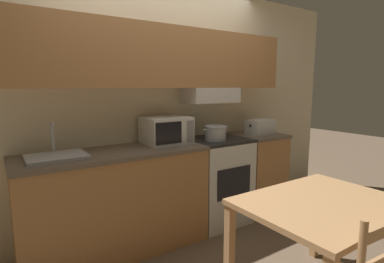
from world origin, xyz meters
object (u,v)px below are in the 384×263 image
(stove_range, at_px, (216,180))
(dining_table, at_px, (323,216))
(microwave, at_px, (166,130))
(cooking_pot, at_px, (215,133))
(toaster, at_px, (260,127))
(sink_basin, at_px, (56,156))

(stove_range, height_order, dining_table, stove_range)
(stove_range, xyz_separation_m, microwave, (-0.58, 0.08, 0.59))
(cooking_pot, height_order, microwave, microwave)
(toaster, bearing_deg, sink_basin, 179.36)
(microwave, relative_size, sink_basin, 0.99)
(cooking_pot, distance_m, dining_table, 1.40)
(toaster, relative_size, sink_basin, 0.73)
(stove_range, distance_m, toaster, 0.84)
(stove_range, bearing_deg, dining_table, -98.63)
(toaster, height_order, sink_basin, sink_basin)
(stove_range, xyz_separation_m, dining_table, (-0.21, -1.41, 0.17))
(cooking_pot, relative_size, microwave, 0.71)
(toaster, bearing_deg, cooking_pot, -176.41)
(cooking_pot, xyz_separation_m, microwave, (-0.50, 0.15, 0.05))
(cooking_pot, relative_size, dining_table, 0.29)
(microwave, bearing_deg, sink_basin, -175.67)
(stove_range, relative_size, dining_table, 0.88)
(microwave, height_order, toaster, microwave)
(sink_basin, bearing_deg, cooking_pot, -2.60)
(microwave, xyz_separation_m, toaster, (1.21, -0.10, -0.04))
(sink_basin, bearing_deg, toaster, -0.64)
(microwave, bearing_deg, stove_range, -7.79)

